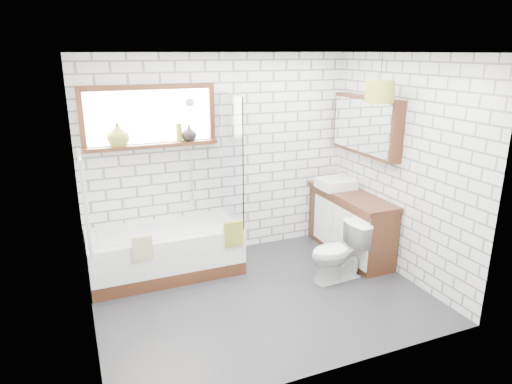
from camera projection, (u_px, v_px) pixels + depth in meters
name	position (u px, v px, depth m)	size (l,w,h in m)	color
floor	(262.00, 297.00, 4.89)	(3.40, 2.60, 0.01)	#26262A
ceiling	(263.00, 52.00, 4.14)	(3.40, 2.60, 0.01)	white
wall_back	(221.00, 157.00, 5.67)	(3.40, 0.01, 2.50)	white
wall_front	(333.00, 230.00, 3.37)	(3.40, 0.01, 2.50)	white
wall_left	(80.00, 206.00, 3.89)	(0.01, 2.60, 2.50)	white
wall_right	(401.00, 168.00, 5.14)	(0.01, 2.60, 2.50)	white
window	(150.00, 117.00, 5.15)	(1.52, 0.16, 0.68)	#341A0E
towel_radiator	(86.00, 211.00, 3.92)	(0.06, 0.52, 1.00)	white
mirror_cabinet	(366.00, 126.00, 5.52)	(0.16, 1.20, 0.70)	#341A0E
shower_riser	(190.00, 153.00, 5.45)	(0.02, 0.02, 1.30)	silver
bathtub	(166.00, 252.00, 5.31)	(1.72, 0.76, 0.56)	white
shower_screen	(232.00, 159.00, 5.31)	(0.02, 0.72, 1.50)	white
towel_green	(234.00, 234.00, 5.16)	(0.22, 0.06, 0.29)	olive
towel_beige	(143.00, 248.00, 4.79)	(0.21, 0.05, 0.27)	#C3B187
vanity	(350.00, 224.00, 5.82)	(0.45, 1.41, 0.81)	#341A0E
basin	(336.00, 183.00, 5.91)	(0.43, 0.38, 0.13)	white
tap	(347.00, 177.00, 5.95)	(0.03, 0.03, 0.17)	silver
toilet	(338.00, 252.00, 5.16)	(0.66, 0.37, 0.67)	white
vase_olive	(118.00, 136.00, 5.05)	(0.25, 0.25, 0.26)	olive
vase_dark	(189.00, 135.00, 5.35)	(0.18, 0.18, 0.19)	black
bottle	(179.00, 134.00, 5.30)	(0.07, 0.07, 0.21)	olive
pendant	(380.00, 92.00, 4.86)	(0.31, 0.31, 0.23)	olive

